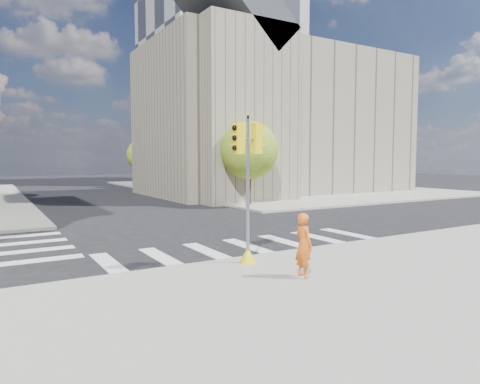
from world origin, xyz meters
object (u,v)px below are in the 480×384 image
Objects in this scene: lamp_near at (228,145)px; traffic_signal at (248,201)px; lamp_far at (165,148)px; photographer at (304,245)px.

lamp_near is 1.76× the size of traffic_signal.
lamp_far is at bearing 90.00° from lamp_near.
photographer is (-9.36, -21.05, -3.53)m from lamp_near.
traffic_signal is at bearing -117.51° from lamp_near.
traffic_signal is 2.57× the size of photographer.
lamp_near and lamp_far have the same top height.
photographer is (0.48, -2.16, -1.06)m from traffic_signal.
lamp_near is at bearing -19.84° from photographer.
lamp_far is 34.42m from traffic_signal.
lamp_far is (0.00, 14.00, 0.00)m from lamp_near.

